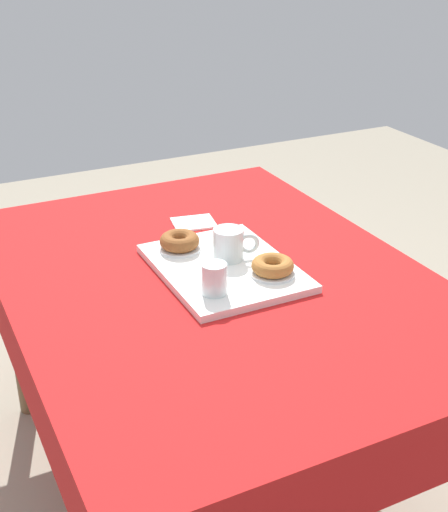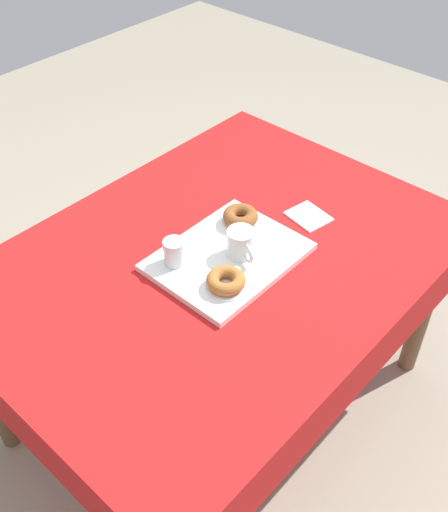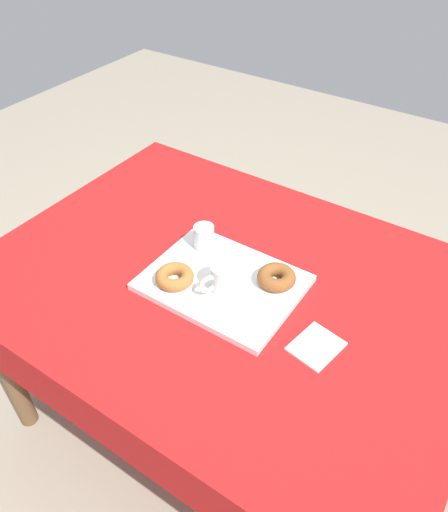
{
  "view_description": "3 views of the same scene",
  "coord_description": "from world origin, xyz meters",
  "px_view_note": "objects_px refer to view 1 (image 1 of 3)",
  "views": [
    {
      "loc": [
        -1.45,
        0.68,
        1.56
      ],
      "look_at": [
        -0.01,
        -0.02,
        0.77
      ],
      "focal_mm": 48.87,
      "sensor_mm": 36.0,
      "label": 1
    },
    {
      "loc": [
        -0.97,
        -0.9,
        1.9
      ],
      "look_at": [
        -0.01,
        -0.03,
        0.74
      ],
      "focal_mm": 42.53,
      "sensor_mm": 36.0,
      "label": 2
    },
    {
      "loc": [
        0.58,
        -0.89,
        1.72
      ],
      "look_at": [
        -0.03,
        0.02,
        0.78
      ],
      "focal_mm": 35.28,
      "sensor_mm": 36.0,
      "label": 3
    }
  ],
  "objects_px": {
    "dining_table": "(215,302)",
    "sugar_donut_right": "(273,266)",
    "tea_mug_left": "(229,245)",
    "water_glass_near": "(214,280)",
    "serving_tray": "(224,268)",
    "paper_napkin": "(194,223)",
    "donut_plate_left": "(180,248)",
    "donut_plate_right": "(272,273)",
    "sugar_donut_left": "(180,241)"
  },
  "relations": [
    {
      "from": "dining_table",
      "to": "sugar_donut_right",
      "type": "bearing_deg",
      "value": -130.37
    },
    {
      "from": "tea_mug_left",
      "to": "water_glass_near",
      "type": "distance_m",
      "value": 0.19
    },
    {
      "from": "sugar_donut_left",
      "to": "water_glass_near",
      "type": "bearing_deg",
      "value": 175.62
    },
    {
      "from": "tea_mug_left",
      "to": "sugar_donut_left",
      "type": "height_order",
      "value": "tea_mug_left"
    },
    {
      "from": "dining_table",
      "to": "paper_napkin",
      "type": "relative_size",
      "value": 11.3
    },
    {
      "from": "serving_tray",
      "to": "tea_mug_left",
      "type": "xyz_separation_m",
      "value": [
        0.02,
        -0.03,
        0.05
      ]
    },
    {
      "from": "sugar_donut_left",
      "to": "sugar_donut_right",
      "type": "bearing_deg",
      "value": -146.97
    },
    {
      "from": "tea_mug_left",
      "to": "donut_plate_left",
      "type": "relative_size",
      "value": 1.02
    },
    {
      "from": "tea_mug_left",
      "to": "water_glass_near",
      "type": "bearing_deg",
      "value": 142.67
    },
    {
      "from": "sugar_donut_right",
      "to": "paper_napkin",
      "type": "xyz_separation_m",
      "value": [
        0.42,
        0.03,
        -0.04
      ]
    },
    {
      "from": "tea_mug_left",
      "to": "serving_tray",
      "type": "bearing_deg",
      "value": 132.03
    },
    {
      "from": "serving_tray",
      "to": "water_glass_near",
      "type": "distance_m",
      "value": 0.16
    },
    {
      "from": "sugar_donut_right",
      "to": "paper_napkin",
      "type": "relative_size",
      "value": 0.86
    },
    {
      "from": "serving_tray",
      "to": "donut_plate_left",
      "type": "relative_size",
      "value": 3.74
    },
    {
      "from": "paper_napkin",
      "to": "serving_tray",
      "type": "bearing_deg",
      "value": 170.22
    },
    {
      "from": "paper_napkin",
      "to": "water_glass_near",
      "type": "bearing_deg",
      "value": 162.17
    },
    {
      "from": "donut_plate_left",
      "to": "paper_napkin",
      "type": "distance_m",
      "value": 0.23
    },
    {
      "from": "dining_table",
      "to": "donut_plate_right",
      "type": "xyz_separation_m",
      "value": [
        -0.1,
        -0.12,
        0.11
      ]
    },
    {
      "from": "water_glass_near",
      "to": "sugar_donut_left",
      "type": "height_order",
      "value": "water_glass_near"
    },
    {
      "from": "water_glass_near",
      "to": "paper_napkin",
      "type": "relative_size",
      "value": 0.63
    },
    {
      "from": "tea_mug_left",
      "to": "water_glass_near",
      "type": "xyz_separation_m",
      "value": [
        -0.15,
        0.12,
        -0.0
      ]
    },
    {
      "from": "dining_table",
      "to": "paper_napkin",
      "type": "distance_m",
      "value": 0.35
    },
    {
      "from": "dining_table",
      "to": "donut_plate_left",
      "type": "distance_m",
      "value": 0.18
    },
    {
      "from": "paper_napkin",
      "to": "sugar_donut_left",
      "type": "bearing_deg",
      "value": 146.47
    },
    {
      "from": "donut_plate_left",
      "to": "sugar_donut_left",
      "type": "height_order",
      "value": "sugar_donut_left"
    },
    {
      "from": "sugar_donut_right",
      "to": "water_glass_near",
      "type": "bearing_deg",
      "value": 97.71
    },
    {
      "from": "sugar_donut_right",
      "to": "donut_plate_left",
      "type": "bearing_deg",
      "value": 33.03
    },
    {
      "from": "serving_tray",
      "to": "donut_plate_left",
      "type": "bearing_deg",
      "value": 27.36
    },
    {
      "from": "donut_plate_left",
      "to": "paper_napkin",
      "type": "xyz_separation_m",
      "value": [
        0.19,
        -0.12,
        -0.02
      ]
    },
    {
      "from": "sugar_donut_left",
      "to": "donut_plate_right",
      "type": "relative_size",
      "value": 0.95
    },
    {
      "from": "tea_mug_left",
      "to": "sugar_donut_right",
      "type": "xyz_separation_m",
      "value": [
        -0.13,
        -0.06,
        -0.01
      ]
    },
    {
      "from": "donut_plate_left",
      "to": "serving_tray",
      "type": "bearing_deg",
      "value": -152.64
    },
    {
      "from": "serving_tray",
      "to": "donut_plate_right",
      "type": "bearing_deg",
      "value": -140.66
    },
    {
      "from": "dining_table",
      "to": "donut_plate_right",
      "type": "relative_size",
      "value": 12.39
    },
    {
      "from": "serving_tray",
      "to": "donut_plate_right",
      "type": "height_order",
      "value": "donut_plate_right"
    },
    {
      "from": "water_glass_near",
      "to": "tea_mug_left",
      "type": "bearing_deg",
      "value": -37.33
    },
    {
      "from": "sugar_donut_right",
      "to": "paper_napkin",
      "type": "height_order",
      "value": "sugar_donut_right"
    },
    {
      "from": "dining_table",
      "to": "sugar_donut_right",
      "type": "relative_size",
      "value": 13.08
    },
    {
      "from": "donut_plate_right",
      "to": "water_glass_near",
      "type": "bearing_deg",
      "value": 97.71
    },
    {
      "from": "water_glass_near",
      "to": "donut_plate_right",
      "type": "bearing_deg",
      "value": -82.29
    },
    {
      "from": "serving_tray",
      "to": "sugar_donut_left",
      "type": "distance_m",
      "value": 0.15
    },
    {
      "from": "water_glass_near",
      "to": "paper_napkin",
      "type": "height_order",
      "value": "water_glass_near"
    },
    {
      "from": "donut_plate_left",
      "to": "donut_plate_right",
      "type": "relative_size",
      "value": 1.0
    },
    {
      "from": "serving_tray",
      "to": "water_glass_near",
      "type": "relative_size",
      "value": 5.43
    },
    {
      "from": "dining_table",
      "to": "sugar_donut_left",
      "type": "xyz_separation_m",
      "value": [
        0.14,
        0.04,
        0.13
      ]
    },
    {
      "from": "donut_plate_left",
      "to": "donut_plate_right",
      "type": "bearing_deg",
      "value": -146.97
    },
    {
      "from": "donut_plate_left",
      "to": "donut_plate_right",
      "type": "height_order",
      "value": "same"
    },
    {
      "from": "dining_table",
      "to": "sugar_donut_right",
      "type": "height_order",
      "value": "sugar_donut_right"
    },
    {
      "from": "dining_table",
      "to": "donut_plate_right",
      "type": "distance_m",
      "value": 0.19
    },
    {
      "from": "serving_tray",
      "to": "paper_napkin",
      "type": "xyz_separation_m",
      "value": [
        0.32,
        -0.06,
        -0.01
      ]
    }
  ]
}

